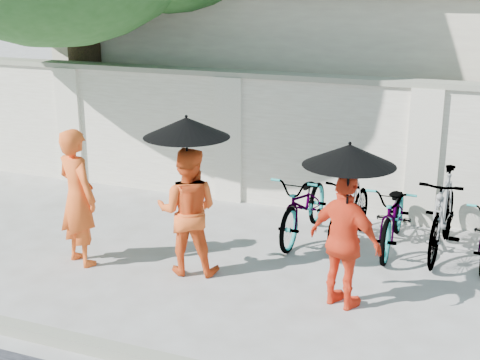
% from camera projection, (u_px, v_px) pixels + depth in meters
% --- Properties ---
extents(ground, '(80.00, 80.00, 0.00)m').
position_uv_depth(ground, '(207.00, 287.00, 7.79)').
color(ground, '#B7B7B7').
extents(kerb, '(40.00, 0.16, 0.12)m').
position_uv_depth(kerb, '(131.00, 355.00, 6.26)').
color(kerb, gray).
rests_on(kerb, ground).
extents(compound_wall, '(20.00, 0.30, 2.00)m').
position_uv_depth(compound_wall, '(356.00, 150.00, 9.98)').
color(compound_wall, white).
rests_on(compound_wall, ground).
extents(building_behind, '(14.00, 6.00, 3.20)m').
position_uv_depth(building_behind, '(452.00, 80.00, 12.83)').
color(building_behind, beige).
rests_on(building_behind, ground).
extents(monk_left, '(0.74, 0.63, 1.73)m').
position_uv_depth(monk_left, '(78.00, 197.00, 8.23)').
color(monk_left, '#F95A1D').
rests_on(monk_left, ground).
extents(monk_center, '(0.88, 0.76, 1.57)m').
position_uv_depth(monk_center, '(188.00, 211.00, 7.99)').
color(monk_center, '#F45B20').
rests_on(monk_center, ground).
extents(parasol_center, '(1.00, 1.00, 1.05)m').
position_uv_depth(parasol_center, '(186.00, 127.00, 7.60)').
color(parasol_center, black).
rests_on(parasol_center, ground).
extents(monk_right, '(0.96, 0.66, 1.51)m').
position_uv_depth(monk_right, '(345.00, 242.00, 7.13)').
color(monk_right, '#F13E1C').
rests_on(monk_right, ground).
extents(parasol_right, '(0.96, 0.96, 0.99)m').
position_uv_depth(parasol_right, '(349.00, 155.00, 6.77)').
color(parasol_right, black).
rests_on(parasol_right, ground).
extents(bike_0, '(0.68, 1.83, 0.95)m').
position_uv_depth(bike_0, '(305.00, 205.00, 9.17)').
color(bike_0, gray).
rests_on(bike_0, ground).
extents(bike_1, '(0.62, 1.64, 0.96)m').
position_uv_depth(bike_1, '(349.00, 208.00, 9.02)').
color(bike_1, gray).
rests_on(bike_1, ground).
extents(bike_2, '(0.67, 1.80, 0.94)m').
position_uv_depth(bike_2, '(394.00, 215.00, 8.79)').
color(bike_2, gray).
rests_on(bike_2, ground).
extents(bike_3, '(0.62, 1.88, 1.11)m').
position_uv_depth(bike_3, '(443.00, 213.00, 8.58)').
color(bike_3, gray).
rests_on(bike_3, ground).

